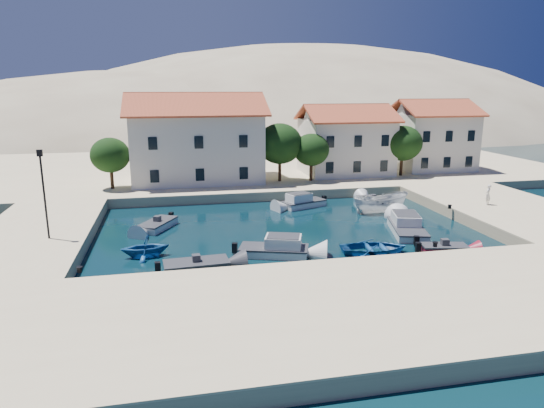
{
  "coord_description": "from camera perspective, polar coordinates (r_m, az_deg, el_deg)",
  "views": [
    {
      "loc": [
        -8.86,
        -26.88,
        11.29
      ],
      "look_at": [
        -0.97,
        10.77,
        2.0
      ],
      "focal_mm": 32.0,
      "sensor_mm": 36.0,
      "label": 1
    }
  ],
  "objects": [
    {
      "name": "ground",
      "position": [
        30.47,
        6.01,
        -8.25
      ],
      "size": [
        400.0,
        400.0,
        0.0
      ],
      "primitive_type": "plane",
      "color": "black",
      "rests_on": "ground"
    },
    {
      "name": "quay_south",
      "position": [
        25.12,
        10.3,
        -12.1
      ],
      "size": [
        52.0,
        12.0,
        1.0
      ],
      "primitive_type": "cube",
      "color": "beige",
      "rests_on": "ground"
    },
    {
      "name": "quay_east",
      "position": [
        48.36,
        25.96,
        -0.71
      ],
      "size": [
        11.0,
        20.0,
        1.0
      ],
      "primitive_type": "cube",
      "color": "beige",
      "rests_on": "ground"
    },
    {
      "name": "quay_west",
      "position": [
        39.74,
        -26.16,
        -3.61
      ],
      "size": [
        8.0,
        20.0,
        1.0
      ],
      "primitive_type": "cube",
      "color": "beige",
      "rests_on": "ground"
    },
    {
      "name": "quay_north",
      "position": [
        66.66,
        -2.31,
        4.25
      ],
      "size": [
        80.0,
        36.0,
        1.0
      ],
      "primitive_type": "cube",
      "color": "beige",
      "rests_on": "ground"
    },
    {
      "name": "hills",
      "position": [
        157.24,
        -0.73,
        0.83
      ],
      "size": [
        254.0,
        176.0,
        99.0
      ],
      "color": "gray",
      "rests_on": "ground"
    },
    {
      "name": "building_left",
      "position": [
        55.21,
        -8.9,
        7.85
      ],
      "size": [
        14.7,
        9.45,
        9.7
      ],
      "color": "beige",
      "rests_on": "quay_north"
    },
    {
      "name": "building_mid",
      "position": [
        59.96,
        8.67,
        7.62
      ],
      "size": [
        10.5,
        8.4,
        8.3
      ],
      "color": "beige",
      "rests_on": "quay_north"
    },
    {
      "name": "building_right",
      "position": [
        65.95,
        18.28,
        7.84
      ],
      "size": [
        9.45,
        8.4,
        8.8
      ],
      "color": "beige",
      "rests_on": "quay_north"
    },
    {
      "name": "trees",
      "position": [
        54.4,
        2.5,
        6.75
      ],
      "size": [
        37.3,
        5.3,
        6.45
      ],
      "color": "#382314",
      "rests_on": "quay_north"
    },
    {
      "name": "lamppost",
      "position": [
        36.52,
        -25.32,
        1.95
      ],
      "size": [
        0.35,
        0.25,
        6.22
      ],
      "color": "black",
      "rests_on": "quay_west"
    },
    {
      "name": "bollards",
      "position": [
        34.41,
        8.55,
        -3.72
      ],
      "size": [
        29.36,
        9.56,
        0.3
      ],
      "color": "black",
      "rests_on": "ground"
    },
    {
      "name": "motorboat_grey_sw",
      "position": [
        31.21,
        -8.88,
        -7.22
      ],
      "size": [
        4.19,
        2.09,
        1.25
      ],
      "rotation": [
        0.0,
        0.0,
        0.07
      ],
      "color": "#343439",
      "rests_on": "ground"
    },
    {
      "name": "cabin_cruiser_south",
      "position": [
        33.43,
        0.23,
        -5.3
      ],
      "size": [
        5.07,
        3.36,
        1.6
      ],
      "rotation": [
        0.0,
        0.0,
        -0.32
      ],
      "color": "silver",
      "rests_on": "ground"
    },
    {
      "name": "rowboat_south",
      "position": [
        34.89,
        11.87,
        -5.61
      ],
      "size": [
        5.01,
        3.85,
        0.96
      ],
      "primitive_type": "imported",
      "rotation": [
        0.0,
        0.0,
        1.45
      ],
      "color": "#19508D",
      "rests_on": "ground"
    },
    {
      "name": "motorboat_red_se",
      "position": [
        35.95,
        19.6,
        -5.04
      ],
      "size": [
        3.34,
        1.99,
        1.25
      ],
      "rotation": [
        0.0,
        0.0,
        -0.2
      ],
      "color": "maroon",
      "rests_on": "ground"
    },
    {
      "name": "cabin_cruiser_east",
      "position": [
        39.91,
        15.63,
        -2.66
      ],
      "size": [
        3.78,
        6.12,
        1.6
      ],
      "rotation": [
        0.0,
        0.0,
        1.29
      ],
      "color": "silver",
      "rests_on": "ground"
    },
    {
      "name": "boat_east",
      "position": [
        45.92,
        12.62,
        -0.99
      ],
      "size": [
        5.32,
        2.07,
        2.04
      ],
      "primitive_type": "imported",
      "rotation": [
        0.0,
        0.0,
        1.59
      ],
      "color": "silver",
      "rests_on": "ground"
    },
    {
      "name": "motorboat_white_ne",
      "position": [
        48.73,
        11.78,
        0.25
      ],
      "size": [
        1.85,
        3.72,
        1.25
      ],
      "rotation": [
        0.0,
        0.0,
        1.61
      ],
      "color": "silver",
      "rests_on": "ground"
    },
    {
      "name": "rowboat_west",
      "position": [
        34.49,
        -14.65,
        -5.99
      ],
      "size": [
        3.45,
        3.06,
        1.68
      ],
      "primitive_type": "imported",
      "rotation": [
        0.0,
        0.0,
        -1.47
      ],
      "color": "#19508D",
      "rests_on": "ground"
    },
    {
      "name": "motorboat_white_west",
      "position": [
        40.85,
        -13.31,
        -2.41
      ],
      "size": [
        3.44,
        4.32,
        1.25
      ],
      "rotation": [
        0.0,
        0.0,
        -2.07
      ],
      "color": "silver",
      "rests_on": "ground"
    },
    {
      "name": "cabin_cruiser_north",
      "position": [
        46.95,
        3.77,
        0.23
      ],
      "size": [
        4.65,
        3.23,
        1.6
      ],
      "rotation": [
        0.0,
        0.0,
        3.51
      ],
      "color": "silver",
      "rests_on": "ground"
    },
    {
      "name": "pedestrian",
      "position": [
        47.53,
        24.06,
        1.02
      ],
      "size": [
        0.8,
        0.77,
        1.84
      ],
      "primitive_type": "imported",
      "rotation": [
        0.0,
        0.0,
        3.83
      ],
      "color": "silver",
      "rests_on": "quay_east"
    }
  ]
}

